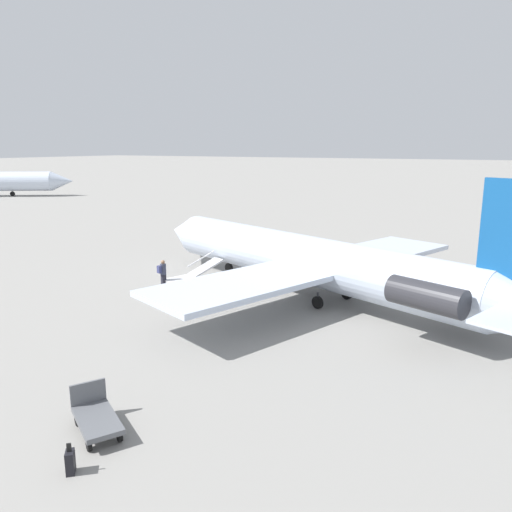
{
  "coord_description": "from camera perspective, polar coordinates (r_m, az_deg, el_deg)",
  "views": [
    {
      "loc": [
        -10.74,
        25.83,
        8.54
      ],
      "look_at": [
        3.32,
        -0.29,
        1.93
      ],
      "focal_mm": 35.0,
      "sensor_mm": 36.0,
      "label": 1
    }
  ],
  "objects": [
    {
      "name": "airplane_main",
      "position": [
        28.07,
        6.99,
        -0.63
      ],
      "size": [
        27.33,
        21.05,
        7.26
      ],
      "rotation": [
        0.0,
        0.0,
        -0.35
      ],
      "color": "silver",
      "rests_on": "ground"
    },
    {
      "name": "suitcase",
      "position": [
        15.13,
        -20.46,
        -21.18
      ],
      "size": [
        0.4,
        0.42,
        0.88
      ],
      "rotation": [
        0.0,
        0.0,
        5.42
      ],
      "color": "black",
      "rests_on": "ground"
    },
    {
      "name": "traffic_cone_near_stairs",
      "position": [
        27.74,
        -8.49,
        -4.98
      ],
      "size": [
        0.48,
        0.48,
        0.53
      ],
      "color": "black",
      "rests_on": "ground"
    },
    {
      "name": "boarding_stairs",
      "position": [
        31.44,
        -8.09,
        -2.6
      ],
      "size": [
        2.32,
        4.12,
        1.77
      ],
      "rotation": [
        0.0,
        0.0,
        -1.92
      ],
      "color": "silver",
      "rests_on": "ground"
    },
    {
      "name": "luggage_cart",
      "position": [
        16.64,
        -17.81,
        -17.13
      ],
      "size": [
        2.45,
        2.07,
        1.22
      ],
      "rotation": [
        0.0,
        0.0,
        -0.54
      ],
      "color": "#595B60",
      "rests_on": "ground"
    },
    {
      "name": "passenger",
      "position": [
        30.8,
        -10.61,
        -1.82
      ],
      "size": [
        0.43,
        0.57,
        1.74
      ],
      "rotation": [
        0.0,
        0.0,
        -1.92
      ],
      "color": "#23232D",
      "rests_on": "ground"
    },
    {
      "name": "ground_plane",
      "position": [
        29.24,
        5.49,
        -4.47
      ],
      "size": [
        600.0,
        600.0,
        0.0
      ],
      "primitive_type": "plane",
      "color": "gray"
    }
  ]
}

